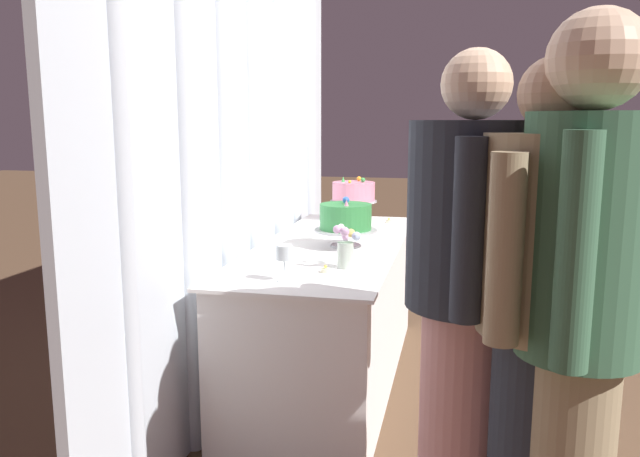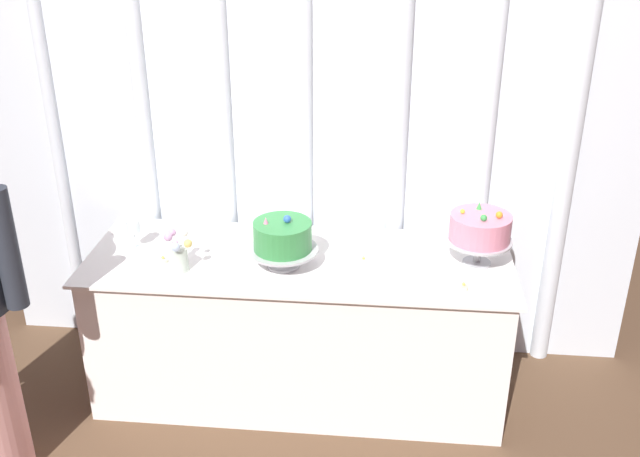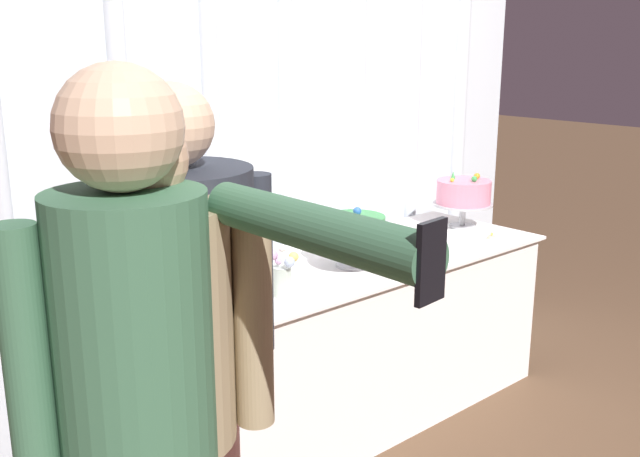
{
  "view_description": "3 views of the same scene",
  "coord_description": "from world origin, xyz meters",
  "px_view_note": "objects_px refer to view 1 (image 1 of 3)",
  "views": [
    {
      "loc": [
        -3.06,
        -0.53,
        1.36
      ],
      "look_at": [
        -0.22,
        0.11,
        0.85
      ],
      "focal_mm": 34.84,
      "sensor_mm": 36.0,
      "label": 1
    },
    {
      "loc": [
        0.38,
        -2.84,
        2.3
      ],
      "look_at": [
        0.08,
        0.23,
        0.83
      ],
      "focal_mm": 41.06,
      "sensor_mm": 36.0,
      "label": 2
    },
    {
      "loc": [
        -2.07,
        -2.06,
        1.65
      ],
      "look_at": [
        -0.1,
        0.18,
        0.87
      ],
      "focal_mm": 40.69,
      "sensor_mm": 36.0,
      "label": 3
    }
  ],
  "objects_px": {
    "flower_vase": "(346,248)",
    "guest_girl_blue_dress": "(584,306)",
    "wine_glass": "(284,254)",
    "tealight_near_left": "(345,232)",
    "tealight_far_left": "(326,270)",
    "guest_man_pink_jacket": "(468,297)",
    "guest_man_dark_suit": "(542,326)",
    "cake_display_nearright": "(354,193)",
    "cake_table": "(331,313)",
    "tealight_near_right": "(389,221)",
    "cake_display_nearleft": "(346,219)"
  },
  "relations": [
    {
      "from": "guest_man_pink_jacket",
      "to": "flower_vase",
      "type": "bearing_deg",
      "value": 35.09
    },
    {
      "from": "cake_display_nearright",
      "to": "guest_man_dark_suit",
      "type": "xyz_separation_m",
      "value": [
        -2.21,
        -0.88,
        -0.09
      ]
    },
    {
      "from": "wine_glass",
      "to": "flower_vase",
      "type": "distance_m",
      "value": 0.33
    },
    {
      "from": "cake_display_nearright",
      "to": "guest_man_dark_suit",
      "type": "relative_size",
      "value": 0.19
    },
    {
      "from": "tealight_near_left",
      "to": "guest_man_pink_jacket",
      "type": "xyz_separation_m",
      "value": [
        -1.51,
        -0.65,
        0.09
      ]
    },
    {
      "from": "tealight_far_left",
      "to": "guest_man_pink_jacket",
      "type": "bearing_deg",
      "value": -137.16
    },
    {
      "from": "flower_vase",
      "to": "guest_man_dark_suit",
      "type": "relative_size",
      "value": 0.13
    },
    {
      "from": "tealight_near_right",
      "to": "guest_man_pink_jacket",
      "type": "bearing_deg",
      "value": -166.81
    },
    {
      "from": "cake_display_nearleft",
      "to": "tealight_far_left",
      "type": "bearing_deg",
      "value": -178.29
    },
    {
      "from": "tealight_far_left",
      "to": "guest_man_pink_jacket",
      "type": "relative_size",
      "value": 0.03
    },
    {
      "from": "cake_display_nearright",
      "to": "tealight_near_right",
      "type": "distance_m",
      "value": 0.3
    },
    {
      "from": "cake_table",
      "to": "flower_vase",
      "type": "height_order",
      "value": "flower_vase"
    },
    {
      "from": "guest_man_pink_jacket",
      "to": "guest_man_dark_suit",
      "type": "height_order",
      "value": "guest_man_pink_jacket"
    },
    {
      "from": "wine_glass",
      "to": "guest_girl_blue_dress",
      "type": "distance_m",
      "value": 1.2
    },
    {
      "from": "tealight_near_right",
      "to": "guest_man_pink_jacket",
      "type": "relative_size",
      "value": 0.03
    },
    {
      "from": "flower_vase",
      "to": "guest_girl_blue_dress",
      "type": "xyz_separation_m",
      "value": [
        -0.97,
        -0.77,
        0.08
      ]
    },
    {
      "from": "tealight_near_right",
      "to": "guest_man_dark_suit",
      "type": "bearing_deg",
      "value": -163.11
    },
    {
      "from": "flower_vase",
      "to": "cake_display_nearleft",
      "type": "bearing_deg",
      "value": 10.63
    },
    {
      "from": "tealight_far_left",
      "to": "tealight_near_left",
      "type": "relative_size",
      "value": 1.13
    },
    {
      "from": "tealight_far_left",
      "to": "guest_girl_blue_dress",
      "type": "height_order",
      "value": "guest_girl_blue_dress"
    },
    {
      "from": "cake_display_nearright",
      "to": "guest_man_dark_suit",
      "type": "height_order",
      "value": "guest_man_dark_suit"
    },
    {
      "from": "cake_display_nearright",
      "to": "wine_glass",
      "type": "height_order",
      "value": "cake_display_nearright"
    },
    {
      "from": "guest_man_pink_jacket",
      "to": "cake_display_nearleft",
      "type": "bearing_deg",
      "value": 26.73
    },
    {
      "from": "cake_table",
      "to": "flower_vase",
      "type": "xyz_separation_m",
      "value": [
        -0.51,
        -0.17,
        0.46
      ]
    },
    {
      "from": "cake_display_nearleft",
      "to": "guest_man_dark_suit",
      "type": "distance_m",
      "value": 1.55
    },
    {
      "from": "tealight_far_left",
      "to": "tealight_near_right",
      "type": "xyz_separation_m",
      "value": [
        1.33,
        -0.11,
        0.0
      ]
    },
    {
      "from": "cake_table",
      "to": "guest_man_pink_jacket",
      "type": "xyz_separation_m",
      "value": [
        -1.22,
        -0.67,
        0.47
      ]
    },
    {
      "from": "tealight_far_left",
      "to": "guest_girl_blue_dress",
      "type": "relative_size",
      "value": 0.03
    },
    {
      "from": "tealight_near_right",
      "to": "cake_display_nearleft",
      "type": "bearing_deg",
      "value": 170.79
    },
    {
      "from": "cake_display_nearleft",
      "to": "tealight_near_left",
      "type": "relative_size",
      "value": 7.89
    },
    {
      "from": "tealight_near_right",
      "to": "guest_man_pink_jacket",
      "type": "height_order",
      "value": "guest_man_pink_jacket"
    },
    {
      "from": "cake_display_nearright",
      "to": "guest_man_pink_jacket",
      "type": "distance_m",
      "value": 2.14
    },
    {
      "from": "cake_display_nearright",
      "to": "flower_vase",
      "type": "bearing_deg",
      "value": -171.7
    },
    {
      "from": "tealight_near_right",
      "to": "guest_girl_blue_dress",
      "type": "relative_size",
      "value": 0.03
    },
    {
      "from": "guest_man_pink_jacket",
      "to": "guest_girl_blue_dress",
      "type": "relative_size",
      "value": 0.97
    },
    {
      "from": "tealight_far_left",
      "to": "guest_man_dark_suit",
      "type": "distance_m",
      "value": 1.1
    },
    {
      "from": "tealight_far_left",
      "to": "tealight_near_left",
      "type": "xyz_separation_m",
      "value": [
        0.9,
        0.08,
        0.0
      ]
    },
    {
      "from": "flower_vase",
      "to": "tealight_far_left",
      "type": "relative_size",
      "value": 4.22
    },
    {
      "from": "guest_girl_blue_dress",
      "to": "cake_display_nearright",
      "type": "bearing_deg",
      "value": 22.92
    },
    {
      "from": "guest_man_pink_jacket",
      "to": "cake_display_nearright",
      "type": "bearing_deg",
      "value": 18.86
    },
    {
      "from": "tealight_near_right",
      "to": "wine_glass",
      "type": "bearing_deg",
      "value": 170.93
    },
    {
      "from": "flower_vase",
      "to": "guest_man_dark_suit",
      "type": "xyz_separation_m",
      "value": [
        -0.89,
        -0.69,
        -0.0
      ]
    },
    {
      "from": "tealight_near_left",
      "to": "guest_man_pink_jacket",
      "type": "relative_size",
      "value": 0.03
    },
    {
      "from": "cake_table",
      "to": "cake_display_nearleft",
      "type": "distance_m",
      "value": 0.52
    },
    {
      "from": "cake_table",
      "to": "tealight_near_left",
      "type": "height_order",
      "value": "tealight_near_left"
    },
    {
      "from": "cake_display_nearleft",
      "to": "cake_display_nearright",
      "type": "bearing_deg",
      "value": 7.08
    },
    {
      "from": "flower_vase",
      "to": "tealight_far_left",
      "type": "xyz_separation_m",
      "value": [
        -0.1,
        0.07,
        -0.08
      ]
    },
    {
      "from": "cake_display_nearleft",
      "to": "guest_man_dark_suit",
      "type": "bearing_deg",
      "value": -150.02
    },
    {
      "from": "cake_display_nearright",
      "to": "guest_man_dark_suit",
      "type": "bearing_deg",
      "value": -158.22
    },
    {
      "from": "wine_glass",
      "to": "tealight_near_left",
      "type": "bearing_deg",
      "value": -2.42
    }
  ]
}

